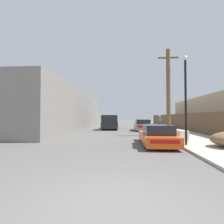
{
  "coord_description": "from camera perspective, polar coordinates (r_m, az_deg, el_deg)",
  "views": [
    {
      "loc": [
        0.22,
        -3.2,
        1.68
      ],
      "look_at": [
        -1.0,
        12.83,
        2.11
      ],
      "focal_mm": 28.0,
      "sensor_mm": 36.0,
      "label": 1
    }
  ],
  "objects": [
    {
      "name": "utility_pole",
      "position": [
        16.5,
        17.92,
        6.66
      ],
      "size": [
        1.8,
        0.36,
        7.62
      ],
      "color": "brown",
      "rests_on": "sidewalk_curb"
    },
    {
      "name": "pickup_truck",
      "position": [
        23.24,
        -0.6,
        -3.38
      ],
      "size": [
        2.27,
        5.96,
        1.88
      ],
      "rotation": [
        0.0,
        0.0,
        3.18
      ],
      "color": "#232328",
      "rests_on": "ground"
    },
    {
      "name": "car_parked_mid",
      "position": [
        21.52,
        9.94,
        -4.32
      ],
      "size": [
        1.87,
        4.21,
        1.35
      ],
      "rotation": [
        0.0,
        0.0,
        0.01
      ],
      "color": "gray",
      "rests_on": "ground"
    },
    {
      "name": "wooden_fence",
      "position": [
        23.86,
        21.52,
        -2.86
      ],
      "size": [
        0.08,
        42.51,
        1.94
      ],
      "primitive_type": "cube",
      "color": "brown",
      "rests_on": "sidewalk_curb"
    },
    {
      "name": "discarded_fridge",
      "position": [
        12.75,
        20.59,
        -6.95
      ],
      "size": [
        1.06,
        1.76,
        0.7
      ],
      "rotation": [
        0.0,
        0.0,
        0.26
      ],
      "color": "silver",
      "rests_on": "sidewalk_curb"
    },
    {
      "name": "building_left_block",
      "position": [
        24.87,
        -16.81,
        0.4
      ],
      "size": [
        7.0,
        24.62,
        5.0
      ],
      "primitive_type": "cube",
      "color": "gray",
      "rests_on": "ground"
    },
    {
      "name": "parked_sports_car_red",
      "position": [
        10.83,
        14.39,
        -7.48
      ],
      "size": [
        1.77,
        4.69,
        1.2
      ],
      "rotation": [
        0.0,
        0.0,
        -0.0
      ],
      "color": "#E05114",
      "rests_on": "ground"
    },
    {
      "name": "pedestrian",
      "position": [
        24.39,
        15.35,
        -2.95
      ],
      "size": [
        0.34,
        0.34,
        1.81
      ],
      "color": "#282D42",
      "rests_on": "sidewalk_curb"
    },
    {
      "name": "street_lamp",
      "position": [
        10.63,
        22.9,
        5.7
      ],
      "size": [
        0.26,
        0.26,
        4.99
      ],
      "color": "black",
      "rests_on": "sidewalk_curb"
    },
    {
      "name": "ground_plane",
      "position": [
        3.61,
        0.5,
        -29.17
      ],
      "size": [
        220.0,
        220.0,
        0.0
      ],
      "primitive_type": "plane",
      "color": "#595654"
    },
    {
      "name": "sidewalk_curb",
      "position": [
        27.22,
        15.16,
        -4.91
      ],
      "size": [
        4.2,
        63.0,
        0.12
      ],
      "primitive_type": "cube",
      "color": "#ADA89E",
      "rests_on": "ground"
    }
  ]
}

